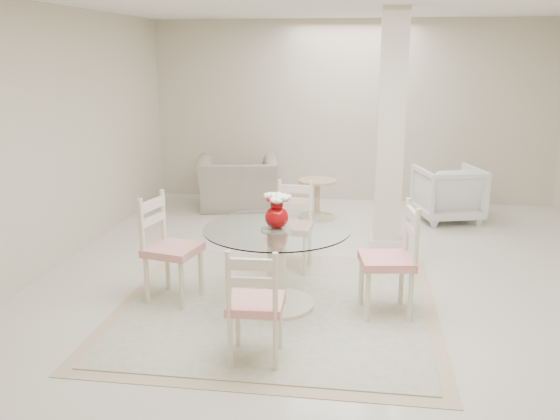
# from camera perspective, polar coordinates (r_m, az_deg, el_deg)

# --- Properties ---
(ground) EXTENTS (7.00, 7.00, 0.00)m
(ground) POSITION_cam_1_polar(r_m,az_deg,el_deg) (5.95, 5.61, -7.01)
(ground) COLOR beige
(ground) RESTS_ON ground
(room_shell) EXTENTS (6.02, 7.02, 2.71)m
(room_shell) POSITION_cam_1_polar(r_m,az_deg,el_deg) (5.53, 6.10, 11.12)
(room_shell) COLOR beige
(room_shell) RESTS_ON ground
(column) EXTENTS (0.30, 0.30, 2.70)m
(column) POSITION_cam_1_polar(r_m,az_deg,el_deg) (6.88, 10.61, 7.44)
(column) COLOR beige
(column) RESTS_ON ground
(area_rug) EXTENTS (2.83, 2.83, 0.02)m
(area_rug) POSITION_cam_1_polar(r_m,az_deg,el_deg) (5.39, -0.30, -9.23)
(area_rug) COLOR tan
(area_rug) RESTS_ON ground
(dining_table) EXTENTS (1.28, 1.28, 0.74)m
(dining_table) POSITION_cam_1_polar(r_m,az_deg,el_deg) (5.25, -0.31, -5.55)
(dining_table) COLOR #F9EFCD
(dining_table) RESTS_ON ground
(red_vase) EXTENTS (0.24, 0.23, 0.31)m
(red_vase) POSITION_cam_1_polar(r_m,az_deg,el_deg) (5.09, -0.28, -0.01)
(red_vase) COLOR #A10408
(red_vase) RESTS_ON dining_table
(dining_chair_east) EXTENTS (0.50, 0.50, 1.10)m
(dining_chair_east) POSITION_cam_1_polar(r_m,az_deg,el_deg) (5.14, 11.03, -3.92)
(dining_chair_east) COLOR beige
(dining_chair_east) RESTS_ON ground
(dining_chair_north) EXTENTS (0.43, 0.43, 1.02)m
(dining_chair_north) POSITION_cam_1_polar(r_m,az_deg,el_deg) (6.16, 1.25, -0.90)
(dining_chair_north) COLOR beige
(dining_chair_north) RESTS_ON ground
(dining_chair_west) EXTENTS (0.52, 0.52, 1.09)m
(dining_chair_west) POSITION_cam_1_polar(r_m,az_deg,el_deg) (5.45, -10.93, -2.87)
(dining_chair_west) COLOR beige
(dining_chair_west) RESTS_ON ground
(dining_chair_south) EXTENTS (0.42, 0.42, 1.00)m
(dining_chair_south) POSITION_cam_1_polar(r_m,az_deg,el_deg) (4.27, -2.49, -8.39)
(dining_chair_south) COLOR #F3E3C8
(dining_chair_south) RESTS_ON ground
(recliner_taupe) EXTENTS (1.30, 1.19, 0.73)m
(recliner_taupe) POSITION_cam_1_polar(r_m,az_deg,el_deg) (8.66, -4.10, 2.55)
(recliner_taupe) COLOR gray
(recliner_taupe) RESTS_ON ground
(armchair_white) EXTENTS (0.98, 1.00, 0.74)m
(armchair_white) POSITION_cam_1_polar(r_m,az_deg,el_deg) (8.34, 15.85, 1.57)
(armchair_white) COLOR white
(armchair_white) RESTS_ON ground
(side_table) EXTENTS (0.53, 0.53, 0.55)m
(side_table) POSITION_cam_1_polar(r_m,az_deg,el_deg) (8.11, 3.59, 0.88)
(side_table) COLOR tan
(side_table) RESTS_ON ground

